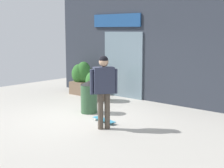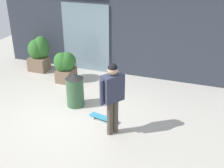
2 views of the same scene
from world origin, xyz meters
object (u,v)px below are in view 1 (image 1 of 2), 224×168
planter_box_right (97,84)px  trash_bin (89,97)px  skateboard (104,120)px  skateboarder (104,84)px  planter_box_left (80,76)px

planter_box_right → trash_bin: planter_box_right is taller
skateboard → trash_bin: bearing=-12.3°
skateboarder → trash_bin: skateboarder is taller
planter_box_right → trash_bin: size_ratio=1.07×
skateboard → planter_box_left: (-3.22, 2.25, 0.59)m
skateboarder → trash_bin: (-1.37, 0.87, -0.61)m
skateboarder → planter_box_right: size_ratio=1.78×
skateboarder → planter_box_left: skateboarder is taller
skateboard → planter_box_left: 3.97m
skateboarder → planter_box_left: 4.51m
skateboarder → skateboard: (-0.39, 0.42, -1.01)m
skateboard → skateboarder: bearing=144.8°
planter_box_right → skateboarder: bearing=-43.2°
skateboarder → skateboard: size_ratio=2.21×
skateboarder → skateboard: 1.16m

